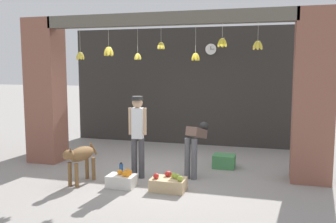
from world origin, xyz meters
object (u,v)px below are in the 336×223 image
(shopkeeper, at_px, (138,131))
(produce_box_green, at_px, (224,161))
(fruit_crate_apples, at_px, (169,184))
(water_bottle, at_px, (121,170))
(wall_clock, at_px, (211,49))
(worker_stooping, at_px, (195,142))
(fruit_crate_oranges, at_px, (122,179))
(dog, at_px, (80,156))

(shopkeeper, relative_size, produce_box_green, 3.43)
(fruit_crate_apples, bearing_deg, water_bottle, 153.27)
(shopkeeper, height_order, wall_clock, wall_clock)
(worker_stooping, bearing_deg, fruit_crate_oranges, -125.53)
(dog, xyz_separation_m, worker_stooping, (1.90, 1.01, 0.17))
(shopkeeper, xyz_separation_m, produce_box_green, (1.48, 1.16, -0.77))
(worker_stooping, distance_m, produce_box_green, 1.03)
(worker_stooping, xyz_separation_m, produce_box_green, (0.46, 0.76, -0.53))
(shopkeeper, bearing_deg, worker_stooping, -166.06)
(shopkeeper, bearing_deg, fruit_crate_apples, 136.39)
(fruit_crate_apples, xyz_separation_m, wall_clock, (0.06, 3.83, 2.43))
(worker_stooping, bearing_deg, shopkeeper, -145.86)
(shopkeeper, height_order, water_bottle, shopkeeper)
(fruit_crate_apples, bearing_deg, dog, -177.98)
(fruit_crate_oranges, bearing_deg, shopkeeper, 82.54)
(worker_stooping, relative_size, fruit_crate_oranges, 2.08)
(fruit_crate_apples, bearing_deg, wall_clock, 89.08)
(shopkeeper, bearing_deg, wall_clock, -111.75)
(fruit_crate_apples, xyz_separation_m, water_bottle, (-1.11, 0.56, 0.00))
(water_bottle, bearing_deg, worker_stooping, 16.13)
(dog, height_order, wall_clock, wall_clock)
(worker_stooping, relative_size, produce_box_green, 2.22)
(fruit_crate_oranges, bearing_deg, wall_clock, 76.97)
(produce_box_green, height_order, water_bottle, produce_box_green)
(worker_stooping, distance_m, water_bottle, 1.53)
(fruit_crate_oranges, distance_m, fruit_crate_apples, 0.83)
(dog, relative_size, fruit_crate_oranges, 1.89)
(worker_stooping, relative_size, water_bottle, 3.76)
(dog, distance_m, produce_box_green, 2.97)
(dog, xyz_separation_m, fruit_crate_apples, (1.63, 0.06, -0.38))
(dog, distance_m, worker_stooping, 2.16)
(produce_box_green, bearing_deg, fruit_crate_apples, -112.82)
(shopkeeper, distance_m, fruit_crate_apples, 1.22)
(shopkeeper, height_order, produce_box_green, shopkeeper)
(shopkeeper, bearing_deg, water_bottle, -9.37)
(fruit_crate_oranges, height_order, fruit_crate_apples, same)
(fruit_crate_oranges, height_order, wall_clock, wall_clock)
(worker_stooping, distance_m, wall_clock, 3.44)
(fruit_crate_oranges, relative_size, produce_box_green, 1.06)
(wall_clock, bearing_deg, dog, -113.55)
(worker_stooping, bearing_deg, produce_box_green, 71.46)
(wall_clock, bearing_deg, produce_box_green, -72.75)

